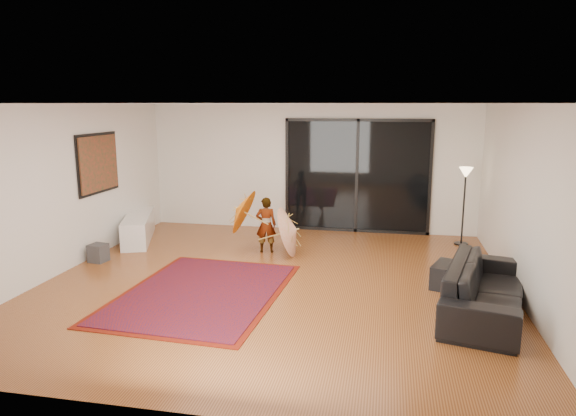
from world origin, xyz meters
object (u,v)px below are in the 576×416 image
(media_console, at_px, (139,227))
(sofa, at_px, (486,288))
(ottoman, at_px, (455,277))
(child, at_px, (266,225))

(media_console, xyz_separation_m, sofa, (6.20, -2.55, 0.08))
(media_console, height_order, ottoman, media_console)
(sofa, bearing_deg, ottoman, 30.21)
(sofa, relative_size, child, 2.24)
(ottoman, bearing_deg, child, 157.88)
(media_console, distance_m, sofa, 6.71)
(media_console, height_order, sofa, sofa)
(media_console, xyz_separation_m, child, (2.73, -0.35, 0.26))
(ottoman, xyz_separation_m, child, (-3.21, 1.30, 0.34))
(sofa, bearing_deg, media_console, 81.42)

